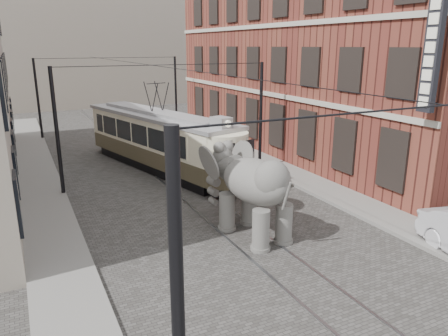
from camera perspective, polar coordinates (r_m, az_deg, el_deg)
ground at (r=17.58m, az=0.12°, el=-6.90°), size 120.00×120.00×0.00m
tram_rails at (r=17.58m, az=0.12°, el=-6.87°), size 1.54×80.00×0.02m
sidewalk_right at (r=20.74m, az=15.20°, el=-3.63°), size 2.00×60.00×0.15m
sidewalk_left at (r=16.04m, az=-21.54°, el=-10.16°), size 2.00×60.00×0.15m
brick_building at (r=29.73m, az=11.93°, el=14.07°), size 8.00×26.00×12.00m
distant_block at (r=54.99m, az=-19.33°, el=15.34°), size 28.00×10.00×14.00m
catenary at (r=21.08m, az=-6.40°, el=5.41°), size 11.00×30.20×6.00m
tram at (r=24.39m, az=-8.82°, el=5.47°), size 5.60×12.63×4.92m
elephant at (r=15.61m, az=4.16°, el=-3.52°), size 3.64×5.70×3.28m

